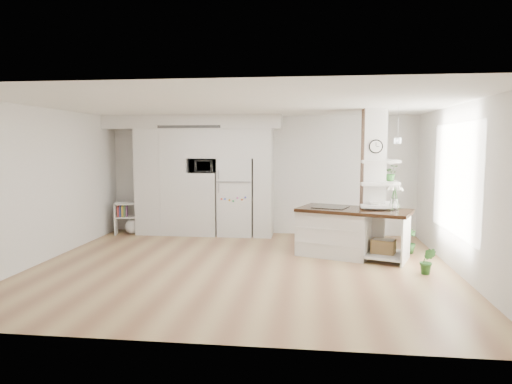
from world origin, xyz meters
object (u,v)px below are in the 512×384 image
(refrigerator, at_px, (236,197))
(floor_plant_a, at_px, (428,261))
(bookshelf, at_px, (130,220))
(kitchen_island, at_px, (342,231))

(refrigerator, xyz_separation_m, floor_plant_a, (3.52, -2.78, -0.66))
(refrigerator, relative_size, bookshelf, 2.41)
(kitchen_island, xyz_separation_m, bookshelf, (-4.70, 1.49, -0.15))
(kitchen_island, bearing_deg, bookshelf, -177.65)
(refrigerator, xyz_separation_m, kitchen_island, (2.25, -1.67, -0.41))
(floor_plant_a, bearing_deg, refrigerator, 141.76)
(refrigerator, height_order, floor_plant_a, refrigerator)
(floor_plant_a, bearing_deg, bookshelf, 156.47)
(bookshelf, bearing_deg, refrigerator, -10.14)
(bookshelf, height_order, floor_plant_a, bookshelf)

